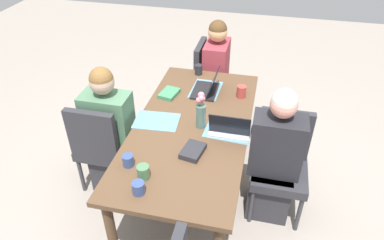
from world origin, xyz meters
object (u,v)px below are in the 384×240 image
Objects in this scene: flower_vase at (201,111)px; book_blue_cover at (169,93)px; chair_far_left_mid at (101,143)px; coffee_mug_centre_left at (199,70)px; coffee_mug_centre_right at (241,91)px; person_head_right_left_near at (216,79)px; person_near_left_far at (274,162)px; laptop_near_left_far at (230,129)px; coffee_mug_near_right at (128,160)px; person_far_left_mid at (111,137)px; laptop_head_right_left_near at (207,88)px; coffee_mug_far_left at (138,188)px; dining_table at (192,133)px; chair_head_right_left_near at (210,78)px; coffee_mug_near_left at (143,172)px; chair_near_left_far at (281,160)px; book_red_cover at (193,151)px.

book_blue_cover is at bearing 42.59° from flower_vase.
chair_far_left_mid reaches higher than coffee_mug_centre_left.
chair_far_left_mid reaches higher than coffee_mug_centre_right.
flower_vase is (-1.21, -0.08, 0.38)m from person_head_right_left_near.
person_near_left_far reaches higher than book_blue_cover.
laptop_near_left_far reaches higher than coffee_mug_near_right.
laptop_near_left_far is at bearing -90.91° from person_far_left_mid.
flower_vase is 0.97× the size of laptop_head_right_left_near.
person_far_left_mid is 1.40m from person_near_left_far.
coffee_mug_centre_right is at bearing -31.26° from coffee_mug_near_right.
coffee_mug_far_left is at bearing 178.83° from coffee_mug_centre_left.
dining_table is 2.09× the size of chair_far_left_mid.
chair_head_right_left_near is 1.00× the size of chair_far_left_mid.
coffee_mug_centre_right is (0.62, -1.12, 0.31)m from chair_far_left_mid.
laptop_head_right_left_near is at bearing -53.17° from person_far_left_mid.
chair_far_left_mid is 8.96× the size of coffee_mug_centre_left.
flower_vase reaches higher than coffee_mug_near_left.
person_far_left_mid is at bearing 146.08° from coffee_mug_centre_left.
laptop_head_right_left_near is (0.57, 0.66, 0.27)m from person_near_left_far.
dining_table is at bearing -82.89° from chair_far_left_mid.
person_head_right_left_near is 11.06× the size of coffee_mug_centre_right.
coffee_mug_near_left is at bearing 126.88° from chair_near_left_far.
coffee_mug_centre_right is (0.53, -0.26, -0.10)m from flower_vase.
laptop_head_right_left_near is (0.57, 0.29, -0.00)m from laptop_near_left_far.
person_far_left_mid is (-0.02, 0.72, -0.14)m from dining_table.
chair_head_right_left_near is 0.52m from coffee_mug_centre_left.
coffee_mug_centre_left is at bearing -1.17° from coffee_mug_far_left.
person_near_left_far reaches higher than laptop_head_right_left_near.
person_head_right_left_near is at bearing 2.43° from laptop_head_right_left_near.
coffee_mug_centre_right is at bearing -150.76° from chair_head_right_left_near.
dining_table is 1.57× the size of person_far_left_mid.
coffee_mug_near_left is at bearing 178.15° from coffee_mug_centre_left.
coffee_mug_centre_right is (-0.74, -0.42, 0.31)m from chair_head_right_left_near.
coffee_mug_near_right is at bearing 129.26° from laptop_near_left_far.
book_red_cover is (-0.31, -0.81, 0.25)m from person_far_left_mid.
chair_near_left_far is 1.23m from coffee_mug_centre_left.
coffee_mug_far_left is at bearing 177.74° from chair_head_right_left_near.
laptop_head_right_left_near is (0.54, 0.05, -0.11)m from flower_vase.
coffee_mug_near_left is at bearing 164.47° from dining_table.
coffee_mug_near_right is (-0.52, 0.63, -0.00)m from laptop_near_left_far.
book_red_cover is at bearing 119.76° from chair_near_left_far.
flower_vase reaches higher than coffee_mug_far_left.
coffee_mug_centre_right is (0.48, 0.41, 0.31)m from chair_near_left_far.
person_far_left_mid reaches higher than chair_far_left_mid.
person_head_right_left_near is at bearing 26.56° from coffee_mug_centre_right.
book_blue_cover is (1.05, 0.13, -0.03)m from coffee_mug_near_left.
chair_head_right_left_near is 9.19× the size of coffee_mug_near_left.
laptop_head_right_left_near is at bearing -17.44° from coffee_mug_near_right.
person_near_left_far is (-1.24, -0.69, 0.00)m from person_head_right_left_near.
person_head_right_left_near is 1.00× the size of person_far_left_mid.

